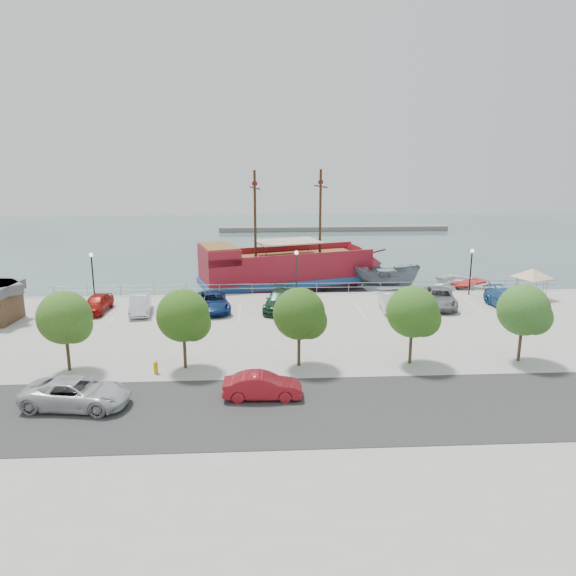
{
  "coord_description": "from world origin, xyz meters",
  "views": [
    {
      "loc": [
        -3.5,
        -42.59,
        13.22
      ],
      "look_at": [
        -1.0,
        2.0,
        2.0
      ],
      "focal_mm": 35.0,
      "sensor_mm": 36.0,
      "label": 1
    }
  ],
  "objects": [
    {
      "name": "pirate_ship",
      "position": [
        0.8,
        13.64,
        1.12
      ],
      "size": [
        20.42,
        10.72,
        12.64
      ],
      "rotation": [
        0.0,
        0.0,
        0.29
      ],
      "color": "maroon",
      "rests_on": "ground"
    },
    {
      "name": "tree_f",
      "position": [
        13.15,
        -10.07,
        3.3
      ],
      "size": [
        3.3,
        3.2,
        5.0
      ],
      "color": "#473321",
      "rests_on": "sidewalk"
    },
    {
      "name": "parked_car_c",
      "position": [
        -7.21,
        2.62,
        0.74
      ],
      "size": [
        3.42,
        5.71,
        1.49
      ],
      "primitive_type": "imported",
      "rotation": [
        0.0,
        0.0,
        0.19
      ],
      "color": "navy",
      "rests_on": "land_slab"
    },
    {
      "name": "tree_c",
      "position": [
        -7.85,
        -10.07,
        3.3
      ],
      "size": [
        3.3,
        3.2,
        5.0
      ],
      "color": "#473321",
      "rests_on": "sidewalk"
    },
    {
      "name": "street_van",
      "position": [
        -13.03,
        -15.01,
        0.77
      ],
      "size": [
        5.85,
        3.3,
        1.54
      ],
      "primitive_type": "imported",
      "rotation": [
        0.0,
        0.0,
        1.43
      ],
      "color": "#BBBDC0",
      "rests_on": "street"
    },
    {
      "name": "lamp_post_left",
      "position": [
        -18.0,
        6.5,
        2.94
      ],
      "size": [
        0.36,
        0.36,
        4.28
      ],
      "color": "black",
      "rests_on": "land_slab"
    },
    {
      "name": "ground",
      "position": [
        0.0,
        0.0,
        -1.0
      ],
      "size": [
        160.0,
        160.0,
        0.0
      ],
      "primitive_type": "plane",
      "color": "#374D4D"
    },
    {
      "name": "speedboat",
      "position": [
        17.67,
        10.6,
        -0.26
      ],
      "size": [
        8.16,
        8.77,
        1.48
      ],
      "primitive_type": "imported",
      "rotation": [
        0.0,
        0.0,
        0.57
      ],
      "color": "white",
      "rests_on": "ground"
    },
    {
      "name": "fire_hydrant",
      "position": [
        -9.65,
        -10.8,
        0.44
      ],
      "size": [
        0.28,
        0.28,
        0.8
      ],
      "rotation": [
        0.0,
        0.0,
        -0.29
      ],
      "color": "#C39501",
      "rests_on": "sidewalk"
    },
    {
      "name": "land_slab",
      "position": [
        0.0,
        -21.0,
        -0.6
      ],
      "size": [
        100.0,
        58.0,
        1.2
      ],
      "primitive_type": "cube",
      "color": "#A09D90",
      "rests_on": "ground"
    },
    {
      "name": "street",
      "position": [
        0.0,
        -16.0,
        0.01
      ],
      "size": [
        100.0,
        8.0,
        0.04
      ],
      "primitive_type": "cube",
      "color": "#333333",
      "rests_on": "land_slab"
    },
    {
      "name": "lamp_post_right",
      "position": [
        16.0,
        6.5,
        2.94
      ],
      "size": [
        0.36,
        0.36,
        4.28
      ],
      "color": "black",
      "rests_on": "land_slab"
    },
    {
      "name": "canopy_tent",
      "position": [
        21.03,
        4.97,
        2.73
      ],
      "size": [
        4.9,
        4.9,
        3.14
      ],
      "rotation": [
        0.0,
        0.0,
        -0.39
      ],
      "color": "slate",
      "rests_on": "land_slab"
    },
    {
      "name": "parked_car_b",
      "position": [
        -13.13,
        2.16,
        0.74
      ],
      "size": [
        2.15,
        4.65,
        1.48
      ],
      "primitive_type": "imported",
      "rotation": [
        0.0,
        0.0,
        0.14
      ],
      "color": "silver",
      "rests_on": "land_slab"
    },
    {
      "name": "tree_b",
      "position": [
        -14.85,
        -10.07,
        3.3
      ],
      "size": [
        3.3,
        3.2,
        5.0
      ],
      "color": "#473321",
      "rests_on": "sidewalk"
    },
    {
      "name": "tree_d",
      "position": [
        -0.85,
        -10.07,
        3.3
      ],
      "size": [
        3.3,
        3.2,
        5.0
      ],
      "color": "#473321",
      "rests_on": "sidewalk"
    },
    {
      "name": "dock_east",
      "position": [
        16.74,
        9.2,
        -0.81
      ],
      "size": [
        6.74,
        2.11,
        0.38
      ],
      "primitive_type": "cube",
      "rotation": [
        0.0,
        0.0,
        0.03
      ],
      "color": "gray",
      "rests_on": "ground"
    },
    {
      "name": "far_shore",
      "position": [
        10.0,
        55.0,
        -0.6
      ],
      "size": [
        40.0,
        3.0,
        0.8
      ],
      "primitive_type": "cube",
      "color": "slate",
      "rests_on": "ground"
    },
    {
      "name": "dock_west",
      "position": [
        -13.95,
        9.2,
        -0.8
      ],
      "size": [
        7.26,
        4.48,
        0.4
      ],
      "primitive_type": "cube",
      "rotation": [
        0.0,
        0.0,
        0.38
      ],
      "color": "slate",
      "rests_on": "ground"
    },
    {
      "name": "lamp_post_mid",
      "position": [
        0.0,
        6.5,
        2.94
      ],
      "size": [
        0.36,
        0.36,
        4.28
      ],
      "color": "black",
      "rests_on": "land_slab"
    },
    {
      "name": "seawall_railing",
      "position": [
        0.0,
        7.8,
        0.53
      ],
      "size": [
        50.0,
        0.06,
        1.0
      ],
      "color": "gray",
      "rests_on": "land_slab"
    },
    {
      "name": "tree_e",
      "position": [
        6.15,
        -10.07,
        3.3
      ],
      "size": [
        3.3,
        3.2,
        5.0
      ],
      "color": "#473321",
      "rests_on": "sidewalk"
    },
    {
      "name": "street_sedan",
      "position": [
        -3.31,
        -14.49,
        0.7
      ],
      "size": [
        4.3,
        1.61,
        1.4
      ],
      "primitive_type": "imported",
      "rotation": [
        0.0,
        0.0,
        1.54
      ],
      "color": "maroon",
      "rests_on": "street"
    },
    {
      "name": "parked_car_a",
      "position": [
        -16.74,
        2.74,
        0.74
      ],
      "size": [
        2.05,
        4.46,
        1.48
      ],
      "primitive_type": "imported",
      "rotation": [
        0.0,
        0.0,
        -0.07
      ],
      "color": "maroon",
      "rests_on": "land_slab"
    },
    {
      "name": "parked_car_h",
      "position": [
        17.53,
        1.8,
        0.77
      ],
      "size": [
        2.83,
        5.56,
        1.55
      ],
      "primitive_type": "imported",
      "rotation": [
        0.0,
        0.0,
        0.13
      ],
      "color": "#2A649E",
      "rests_on": "land_slab"
    },
    {
      "name": "patrol_boat",
      "position": [
        9.47,
        11.86,
        0.28
      ],
      "size": [
        7.07,
        4.27,
        2.57
      ],
      "primitive_type": "imported",
      "rotation": [
        0.0,
        0.0,
        1.28
      ],
      "color": "slate",
      "rests_on": "ground"
    },
    {
      "name": "dock_mid",
      "position": [
        7.51,
        9.2,
        -0.8
      ],
      "size": [
        7.36,
        4.28,
        0.4
      ],
      "primitive_type": "cube",
      "rotation": [
        0.0,
        0.0,
        0.34
      ],
      "color": "gray",
      "rests_on": "ground"
    },
    {
      "name": "parked_car_g",
      "position": [
        11.98,
        2.74,
        0.77
      ],
      "size": [
        3.61,
        5.96,
        1.55
      ],
      "primitive_type": "imported",
      "rotation": [
        0.0,
        0.0,
        -0.2
      ],
      "color": "gray",
      "rests_on": "land_slab"
    },
    {
      "name": "sidewalk",
      "position": [
        0.0,
        -10.0,
        0.01
      ],
      "size": [
        100.0,
        4.0,
        0.05
      ],
      "primitive_type": "cube",
      "color": "gray",
      "rests_on": "land_slab"
    },
    {
      "name": "parked_car_f",
      "position": [
        7.53,
        1.86,
        0.69
      ],
      "size": [
        1.72,
        4.25,
        1.37
      ],
      "primitive_type": "imported",
      "rotation": [
        0.0,
        0.0,
        -0.06
      ],
      "color": "beige",
      "rests_on": "land_slab"
    },
    {
      "name": "parked_car_d",
      "position": [
        -1.65,
        2.56,
        0.8
      ],
      "size": [
        3.27,
        5.84,
        1.6
      ],
      "primitive_type": "imported",
      "rotation": [
        0.0,
        0.0,
        -0.2
      ],
      "color": "#12321D",
      "rests_on": "land_slab"
    }
  ]
}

